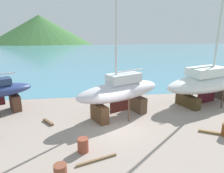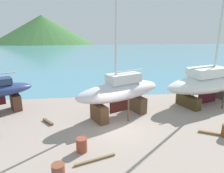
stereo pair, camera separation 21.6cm
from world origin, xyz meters
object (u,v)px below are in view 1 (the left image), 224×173
(sailboat_far_slipway, at_px, (208,83))
(barrel_by_slipway, at_px, (60,172))
(sailboat_large_starboard, at_px, (120,91))
(barrel_tipped_left, at_px, (83,145))

(sailboat_far_slipway, bearing_deg, barrel_by_slipway, -163.66)
(sailboat_large_starboard, relative_size, barrel_by_slipway, 18.09)
(sailboat_far_slipway, height_order, barrel_by_slipway, sailboat_far_slipway)
(sailboat_large_starboard, bearing_deg, barrel_tipped_left, 32.58)
(sailboat_large_starboard, bearing_deg, barrel_by_slipway, 34.34)
(sailboat_large_starboard, xyz_separation_m, sailboat_far_slipway, (8.88, 2.08, -0.10))
(sailboat_far_slipway, bearing_deg, sailboat_large_starboard, 174.26)
(barrel_by_slipway, bearing_deg, sailboat_far_slipway, 35.24)
(barrel_tipped_left, bearing_deg, sailboat_far_slipway, 30.31)
(sailboat_large_starboard, distance_m, barrel_tipped_left, 5.95)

